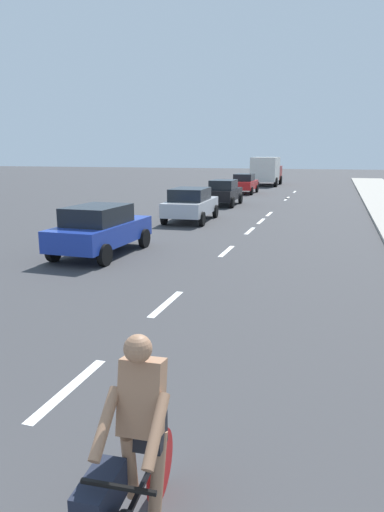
{
  "coord_description": "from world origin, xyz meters",
  "views": [
    {
      "loc": [
        3.31,
        0.33,
        3.14
      ],
      "look_at": [
        0.59,
        8.97,
        1.1
      ],
      "focal_mm": 31.91,
      "sensor_mm": 36.0,
      "label": 1
    }
  ],
  "objects": [
    {
      "name": "lane_stripe_9",
      "position": [
        0.0,
        39.78,
        0.0
      ],
      "size": [
        0.16,
        1.8,
        0.01
      ],
      "primitive_type": "cube",
      "color": "white",
      "rests_on": "ground"
    },
    {
      "name": "cyclist",
      "position": [
        1.92,
        3.18,
        0.83
      ],
      "size": [
        0.65,
        1.71,
        1.82
      ],
      "rotation": [
        0.0,
        0.0,
        3.22
      ],
      "color": "black",
      "rests_on": "ground"
    },
    {
      "name": "ground_plane",
      "position": [
        0.0,
        20.0,
        0.0
      ],
      "size": [
        160.0,
        160.0,
        0.0
      ],
      "primitive_type": "plane",
      "color": "#38383A"
    },
    {
      "name": "delivery_truck",
      "position": [
        -3.49,
        46.94,
        1.5
      ],
      "size": [
        2.7,
        6.25,
        2.8
      ],
      "rotation": [
        0.0,
        0.0,
        0.01
      ],
      "color": "maroon",
      "rests_on": "ground"
    },
    {
      "name": "lane_stripe_8",
      "position": [
        0.0,
        34.0,
        0.0
      ],
      "size": [
        0.16,
        1.8,
        0.01
      ],
      "primitive_type": "cube",
      "color": "white",
      "rests_on": "ground"
    },
    {
      "name": "lane_stripe_6",
      "position": [
        0.0,
        24.58,
        0.0
      ],
      "size": [
        0.16,
        1.8,
        0.01
      ],
      "primitive_type": "cube",
      "color": "white",
      "rests_on": "ground"
    },
    {
      "name": "lane_stripe_1",
      "position": [
        0.0,
        5.22,
        0.0
      ],
      "size": [
        0.16,
        1.8,
        0.01
      ],
      "primitive_type": "cube",
      "color": "white",
      "rests_on": "ground"
    },
    {
      "name": "lane_stripe_2",
      "position": [
        0.0,
        9.01,
        0.0
      ],
      "size": [
        0.16,
        1.8,
        0.01
      ],
      "primitive_type": "cube",
      "color": "white",
      "rests_on": "ground"
    },
    {
      "name": "parked_car_red",
      "position": [
        -3.75,
        36.86,
        0.83
      ],
      "size": [
        1.82,
        3.86,
        1.57
      ],
      "rotation": [
        0.0,
        0.0,
        0.01
      ],
      "color": "red",
      "rests_on": "ground"
    },
    {
      "name": "parked_car_black",
      "position": [
        -3.31,
        27.96,
        0.83
      ],
      "size": [
        1.81,
        3.82,
        1.57
      ],
      "rotation": [
        0.0,
        0.0,
        0.01
      ],
      "color": "black",
      "rests_on": "ground"
    },
    {
      "name": "lane_stripe_7",
      "position": [
        0.0,
        32.96,
        0.0
      ],
      "size": [
        0.16,
        1.8,
        0.01
      ],
      "primitive_type": "cube",
      "color": "white",
      "rests_on": "ground"
    },
    {
      "name": "lane_stripe_4",
      "position": [
        0.0,
        18.9,
        0.0
      ],
      "size": [
        0.16,
        1.8,
        0.01
      ],
      "primitive_type": "cube",
      "color": "white",
      "rests_on": "ground"
    },
    {
      "name": "parked_car_blue",
      "position": [
        -3.7,
        12.98,
        0.84
      ],
      "size": [
        1.93,
        4.09,
        1.57
      ],
      "rotation": [
        0.0,
        0.0,
        -0.01
      ],
      "color": "#1E389E",
      "rests_on": "ground"
    },
    {
      "name": "lane_stripe_5",
      "position": [
        0.0,
        21.82,
        0.0
      ],
      "size": [
        0.16,
        1.8,
        0.01
      ],
      "primitive_type": "cube",
      "color": "white",
      "rests_on": "ground"
    },
    {
      "name": "parked_car_silver",
      "position": [
        -3.21,
        20.84,
        0.84
      ],
      "size": [
        2.11,
        4.29,
        1.57
      ],
      "rotation": [
        0.0,
        0.0,
        0.05
      ],
      "color": "#B7BABF",
      "rests_on": "ground"
    },
    {
      "name": "lane_stripe_3",
      "position": [
        0.0,
        14.64,
        0.0
      ],
      "size": [
        0.16,
        1.8,
        0.01
      ],
      "primitive_type": "cube",
      "color": "white",
      "rests_on": "ground"
    }
  ]
}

